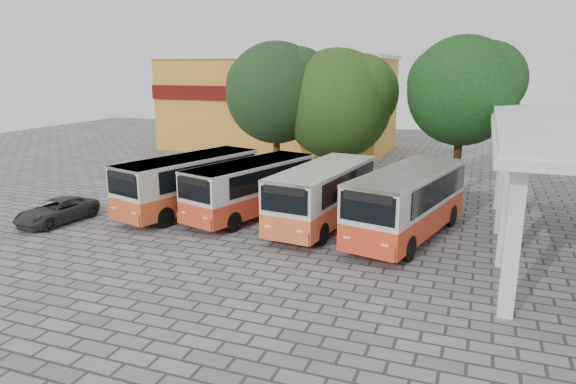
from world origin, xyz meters
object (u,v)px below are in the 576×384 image
at_px(bus_far_left, 189,180).
at_px(bus_centre_right, 323,192).
at_px(bus_centre_left, 251,185).
at_px(bus_far_right, 408,199).
at_px(parked_car, 57,211).

distance_m(bus_far_left, bus_centre_right, 7.16).
bearing_deg(bus_far_left, bus_centre_left, 23.62).
height_order(bus_far_right, parked_car, bus_far_right).
height_order(bus_far_left, bus_centre_right, bus_far_left).
relative_size(bus_centre_right, bus_far_right, 0.93).
bearing_deg(bus_centre_right, bus_far_left, -172.04).
height_order(bus_far_left, bus_far_right, bus_far_right).
distance_m(bus_centre_left, parked_car, 9.50).
relative_size(bus_far_left, bus_centre_right, 1.05).
xyz_separation_m(bus_centre_right, bus_far_right, (3.97, -0.34, 0.09)).
bearing_deg(bus_far_right, bus_far_left, -167.64).
height_order(bus_centre_right, bus_far_right, bus_far_right).
distance_m(bus_centre_left, bus_centre_right, 3.84).
xyz_separation_m(bus_centre_left, bus_centre_right, (3.83, -0.26, 0.05)).
bearing_deg(bus_centre_right, parked_car, -154.78).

